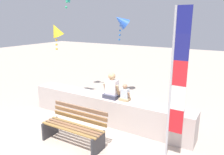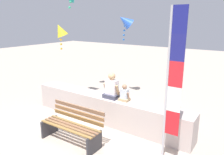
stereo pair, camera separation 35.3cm
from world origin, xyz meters
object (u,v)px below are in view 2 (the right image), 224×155
(kite_yellow, at_px, (60,30))
(flag_banner, at_px, (172,80))
(person_adult, at_px, (112,88))
(kite_blue, at_px, (125,21))
(person_child, at_px, (124,94))
(park_bench, at_px, (72,126))

(kite_yellow, bearing_deg, flag_banner, -17.32)
(person_adult, relative_size, kite_blue, 0.68)
(person_adult, bearing_deg, kite_blue, 113.05)
(person_child, bearing_deg, kite_yellow, 166.91)
(park_bench, bearing_deg, kite_yellow, 140.16)
(park_bench, bearing_deg, person_child, 64.65)
(person_adult, bearing_deg, kite_yellow, 165.00)
(flag_banner, distance_m, kite_blue, 4.35)
(park_bench, height_order, kite_yellow, kite_yellow)
(kite_yellow, bearing_deg, person_child, -13.09)
(park_bench, height_order, person_adult, person_adult)
(person_adult, distance_m, kite_yellow, 3.25)
(person_child, relative_size, kite_yellow, 0.45)
(person_adult, height_order, kite_yellow, kite_yellow)
(kite_blue, xyz_separation_m, kite_yellow, (-1.81, -1.53, -0.33))
(person_child, bearing_deg, kite_blue, 121.42)
(park_bench, relative_size, person_adult, 2.20)
(person_child, xyz_separation_m, flag_banner, (1.55, -0.74, 0.82))
(person_adult, bearing_deg, person_child, 0.05)
(person_adult, xyz_separation_m, flag_banner, (1.97, -0.74, 0.71))
(park_bench, height_order, flag_banner, flag_banner)
(person_adult, height_order, person_child, person_adult)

